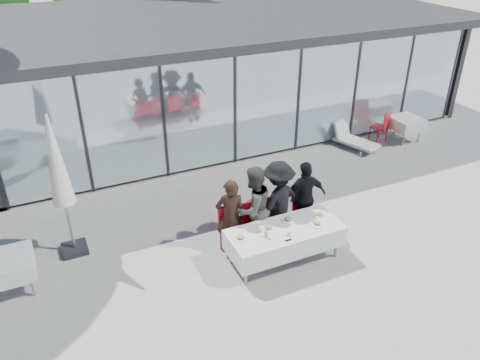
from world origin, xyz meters
name	(u,v)px	position (x,y,z in m)	size (l,w,h in m)	color
ground	(270,253)	(0.00, 0.00, 0.00)	(90.00, 90.00, 0.00)	#9D9A95
pavilion	(211,49)	(2.00, 8.16, 2.15)	(14.80, 8.80, 3.44)	gray
dining_table	(285,238)	(0.16, -0.28, 0.54)	(2.26, 0.96, 0.75)	silver
diner_a	(230,216)	(-0.67, 0.46, 0.82)	(0.60, 0.60, 1.65)	black
diner_chair_a	(230,228)	(-0.67, 0.46, 0.54)	(0.44, 0.44, 0.97)	red
diner_b	(253,208)	(-0.17, 0.46, 0.90)	(0.87, 0.87, 1.79)	#444444
diner_chair_b	(253,222)	(-0.17, 0.46, 0.54)	(0.44, 0.44, 0.97)	red
diner_c	(278,201)	(0.40, 0.46, 0.90)	(1.16, 1.16, 1.79)	black
diner_chair_c	(277,216)	(0.40, 0.46, 0.54)	(0.44, 0.44, 0.97)	red
diner_d	(305,197)	(1.05, 0.46, 0.83)	(0.97, 0.97, 1.66)	black
diner_chair_d	(304,209)	(1.05, 0.46, 0.54)	(0.44, 0.44, 0.97)	red
plate_a	(240,238)	(-0.76, -0.21, 0.77)	(0.29, 0.29, 0.07)	white
plate_b	(268,228)	(-0.14, -0.15, 0.77)	(0.29, 0.29, 0.07)	white
plate_c	(289,219)	(0.37, -0.06, 0.77)	(0.29, 0.29, 0.07)	white
plate_d	(320,214)	(1.03, -0.17, 0.77)	(0.29, 0.29, 0.07)	white
plate_extra	(317,224)	(0.80, -0.42, 0.77)	(0.29, 0.29, 0.07)	white
juice_bottle	(266,234)	(-0.31, -0.38, 0.82)	(0.06, 0.06, 0.14)	#8DAE48
drinking_glasses	(289,234)	(0.11, -0.52, 0.80)	(0.07, 0.07, 0.10)	silver
folded_eyeglasses	(288,240)	(0.02, -0.63, 0.76)	(0.14, 0.03, 0.01)	black
spare_table_left	(9,266)	(-4.76, 1.02, 0.55)	(0.86, 0.86, 0.74)	silver
spare_table_right	(406,124)	(6.38, 3.23, 0.55)	(0.86, 0.86, 0.74)	silver
spare_chair_a	(394,113)	(6.66, 4.08, 0.54)	(0.60, 0.60, 0.97)	red
spare_chair_b	(382,125)	(5.68, 3.47, 0.54)	(0.60, 0.60, 0.97)	red
market_umbrella	(58,169)	(-3.61, 1.75, 1.92)	(0.50, 0.50, 3.00)	black
lounger	(352,138)	(4.65, 3.55, 0.26)	(1.03, 1.46, 0.72)	silver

